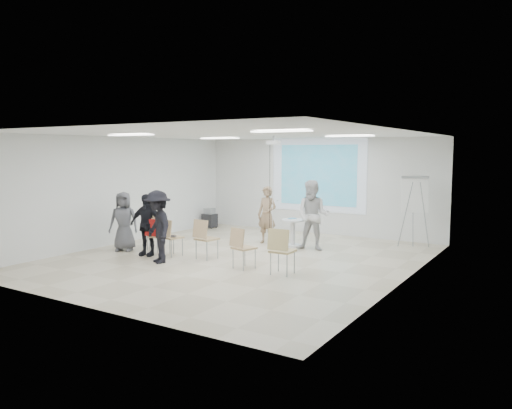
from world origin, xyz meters
The scene contains 30 objects.
floor centered at (0.00, 0.00, -0.05)m, with size 8.00×9.00×0.10m, color beige.
ceiling centered at (0.00, 0.00, 3.05)m, with size 8.00×9.00×0.10m, color white.
wall_back centered at (0.00, 4.55, 1.50)m, with size 8.00×0.10×3.00m, color silver.
wall_left centered at (-4.05, 0.00, 1.50)m, with size 0.10×9.00×3.00m, color silver.
wall_right centered at (4.05, 0.00, 1.50)m, with size 0.10×9.00×3.00m, color silver.
projection_halo centered at (0.00, 4.49, 1.85)m, with size 3.20×0.01×2.30m, color silver.
projection_image centered at (0.00, 4.47, 1.85)m, with size 2.60×0.01×1.90m, color teal.
pedestal_table centered at (0.38, 2.10, 0.43)m, with size 0.75×0.75×0.77m.
player_left centered at (-0.45, 2.10, 0.92)m, with size 0.67×0.45×1.84m, color #A08162.
player_right centered at (1.07, 1.90, 1.02)m, with size 0.99×0.79×2.05m, color silver.
controller_left centered at (-0.27, 2.35, 1.21)m, with size 0.04×0.11×0.04m, color white.
controller_right centered at (0.89, 2.15, 1.38)m, with size 0.04×0.11×0.04m, color white.
chair_far_left centered at (-2.51, -0.25, 0.54)m, with size 0.58×0.60×0.92m.
chair_left_mid centered at (-1.91, -0.75, 0.57)m, with size 0.55×0.57×0.96m.
chair_left_inner centered at (-1.60, -0.68, 0.55)m, with size 0.51×0.53×0.93m.
chair_center centered at (-0.65, -0.50, 0.58)m, with size 0.52×0.55×0.98m.
chair_right_inner centered at (0.66, -0.87, 0.55)m, with size 0.54×0.57×0.93m.
chair_right_far centered at (1.66, -0.88, 0.59)m, with size 0.50×0.53×1.00m.
red_jacket centered at (-1.93, -0.89, 0.72)m, with size 0.44×0.10×0.42m, color #A51614.
laptop centered at (-1.58, -0.58, 0.50)m, with size 0.34×0.25×0.03m, color black.
audience_left centered at (-2.16, -0.90, 0.89)m, with size 1.03×0.62×1.77m, color black.
audience_mid centered at (-1.35, -1.35, 0.96)m, with size 1.24×0.68×1.92m, color black.
audience_outer centered at (-3.10, -0.76, 0.87)m, with size 0.84×0.56×1.73m, color #56565B.
flipchart_easel centered at (3.22, 3.71, 1.42)m, with size 0.78×0.62×1.93m.
av_cart centered at (-3.61, 3.59, 0.31)m, with size 0.46×0.37×0.67m.
ceiling_projector centered at (0.10, 1.49, 2.69)m, with size 0.30×0.25×3.00m.
fluor_panel_nw centered at (-2.00, 2.00, 2.97)m, with size 1.20×0.30×0.02m, color white.
fluor_panel_ne centered at (2.00, 2.00, 2.97)m, with size 1.20×0.30×0.02m, color white.
fluor_panel_sw centered at (-2.00, -1.50, 2.97)m, with size 1.20×0.30×0.02m, color white.
fluor_panel_se centered at (2.00, -1.50, 2.97)m, with size 1.20×0.30×0.02m, color white.
Camera 1 is at (6.66, -9.87, 2.59)m, focal length 35.00 mm.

